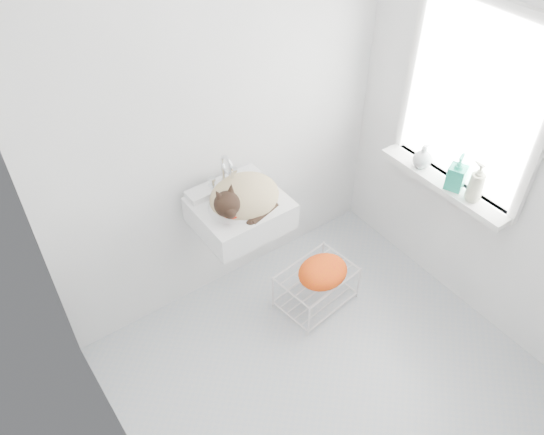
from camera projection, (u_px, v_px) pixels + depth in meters
floor at (324, 374)px, 3.21m from camera, size 2.20×2.00×0.02m
back_wall at (221, 116)px, 2.98m from camera, size 2.20×0.02×2.50m
right_wall at (502, 133)px, 2.85m from camera, size 0.02×2.00×2.50m
left_wall at (103, 339)px, 1.90m from camera, size 0.02×2.00×2.50m
window_glass at (474, 101)px, 2.90m from camera, size 0.01×0.80×1.00m
window_frame at (472, 102)px, 2.89m from camera, size 0.04×0.90×1.10m
windowsill at (444, 183)px, 3.21m from camera, size 0.16×0.88×0.04m
sink at (240, 202)px, 3.06m from camera, size 0.51×0.44×0.20m
faucet at (221, 166)px, 3.07m from camera, size 0.18×0.13×0.18m
cat at (243, 197)px, 3.03m from camera, size 0.42×0.33×0.26m
wire_rack at (316, 286)px, 3.52m from camera, size 0.50×0.38×0.28m
towel at (322, 276)px, 3.37m from camera, size 0.33×0.24×0.13m
bottle_a at (471, 199)px, 3.07m from camera, size 0.08×0.08×0.20m
bottle_b at (453, 187)px, 3.15m from camera, size 0.13×0.13×0.21m
bottle_c at (421, 166)px, 3.30m from camera, size 0.15×0.15×0.15m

